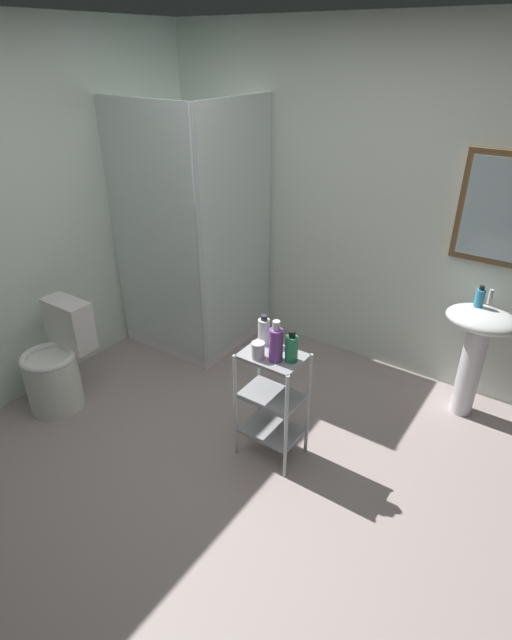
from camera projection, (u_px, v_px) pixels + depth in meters
ground_plane at (227, 489)px, 2.97m from camera, size 4.20×4.20×0.02m
wall_back at (375, 207)px, 3.69m from camera, size 4.20×0.14×2.50m
shower_stall at (198, 292)px, 4.24m from camera, size 0.92×0.92×2.00m
pedestal_sink at (477, 341)px, 3.32m from camera, size 0.46×0.37×0.81m
sink_faucet at (491, 297)px, 3.27m from camera, size 0.03×0.03×0.10m
toilet at (57, 366)px, 3.53m from camera, size 0.37×0.49×0.76m
storage_cart at (272, 397)px, 3.02m from camera, size 0.38×0.28×0.74m
hand_soap_bottle at (480, 297)px, 3.23m from camera, size 0.06×0.06×0.14m
lotion_bottle_white at (264, 331)px, 2.95m from camera, size 0.07×0.07×0.19m
conditioner_bottle_purple at (276, 344)px, 2.78m from camera, size 0.08×0.08×0.25m
body_wash_bottle_green at (292, 348)px, 2.78m from camera, size 0.07×0.07×0.19m
rinse_cup at (258, 350)px, 2.82m from camera, size 0.08×0.08×0.10m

